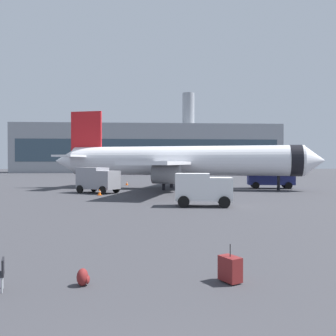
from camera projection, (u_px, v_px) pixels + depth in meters
airplane_at_gate at (181, 161)px, 47.32m from camera, size 35.21×32.10×10.50m
airplane_taxiing at (274, 167)px, 105.90m from camera, size 21.49×19.60×6.42m
service_truck at (98, 179)px, 41.08m from camera, size 5.19×4.56×2.90m
fuel_truck at (270, 175)px, 48.68m from camera, size 6.32×3.56×3.20m
cargo_van at (203, 188)px, 28.54m from camera, size 4.65×2.89×2.60m
safety_cone_near at (127, 183)px, 55.52m from camera, size 0.44×0.44×0.61m
safety_cone_mid at (100, 192)px, 38.16m from camera, size 0.44×0.44×0.69m
rolling_suitcase at (230, 269)px, 10.40m from camera, size 0.65×0.75×1.10m
traveller_backpack at (83, 277)px, 10.11m from camera, size 0.36×0.40×0.48m
terminal_building at (149, 149)px, 132.65m from camera, size 93.68×18.85×29.02m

